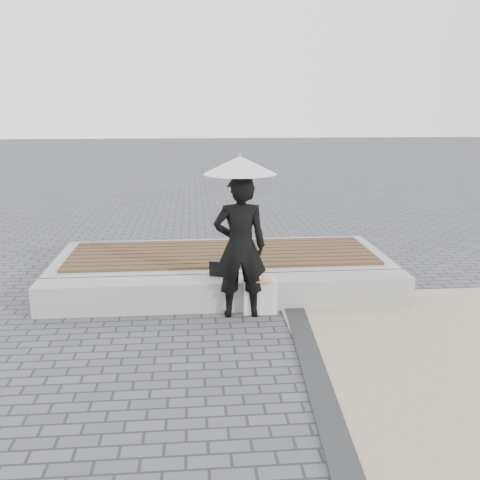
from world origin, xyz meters
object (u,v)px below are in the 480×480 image
(canvas_tote, at_px, (260,296))
(seating_ledge, at_px, (227,293))
(woman, at_px, (240,247))
(parasol, at_px, (240,165))
(handbag, at_px, (221,268))

(canvas_tote, bearing_deg, seating_ledge, 150.53)
(woman, xyz_separation_m, canvas_tote, (0.27, 0.06, -0.68))
(parasol, xyz_separation_m, canvas_tote, (0.27, 0.06, -1.71))
(woman, height_order, handbag, woman)
(parasol, height_order, canvas_tote, parasol)
(woman, xyz_separation_m, handbag, (-0.22, 0.43, -0.41))
(handbag, height_order, canvas_tote, handbag)
(parasol, bearing_deg, seating_ledge, 115.63)
(seating_ledge, distance_m, canvas_tote, 0.49)
(woman, relative_size, handbag, 6.15)
(woman, bearing_deg, handbag, -63.10)
(parasol, xyz_separation_m, handbag, (-0.22, 0.43, -1.43))
(woman, bearing_deg, canvas_tote, -167.87)
(seating_ledge, relative_size, parasol, 4.37)
(seating_ledge, xyz_separation_m, handbag, (-0.07, 0.11, 0.30))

